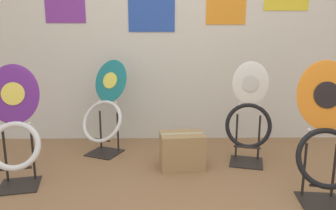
{
  "coord_description": "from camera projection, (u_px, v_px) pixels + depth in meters",
  "views": [
    {
      "loc": [
        -0.15,
        -1.47,
        1.11
      ],
      "look_at": [
        -0.12,
        1.1,
        0.55
      ],
      "focal_mm": 35.0,
      "sensor_mm": 36.0,
      "label": 1
    }
  ],
  "objects": [
    {
      "name": "toilet_seat_display_orange_sun",
      "position": [
        326.0,
        138.0,
        2.13
      ],
      "size": [
        0.42,
        0.34,
        0.95
      ],
      "color": "black",
      "rests_on": "ground_plane"
    },
    {
      "name": "storage_box",
      "position": [
        182.0,
        150.0,
        2.76
      ],
      "size": [
        0.39,
        0.3,
        0.3
      ],
      "color": "#A37F51",
      "rests_on": "ground_plane"
    },
    {
      "name": "wall_back",
      "position": [
        179.0,
        15.0,
        3.32
      ],
      "size": [
        8.0,
        0.07,
        2.6
      ],
      "color": "silver",
      "rests_on": "ground_plane"
    },
    {
      "name": "toilet_seat_display_purple_note",
      "position": [
        15.0,
        129.0,
        2.37
      ],
      "size": [
        0.41,
        0.37,
        0.9
      ],
      "color": "black",
      "rests_on": "ground_plane"
    },
    {
      "name": "toilet_seat_display_white_plain",
      "position": [
        249.0,
        116.0,
        2.79
      ],
      "size": [
        0.41,
        0.34,
        0.89
      ],
      "color": "black",
      "rests_on": "ground_plane"
    },
    {
      "name": "toilet_seat_display_teal_sax",
      "position": [
        105.0,
        111.0,
        3.06
      ],
      "size": [
        0.49,
        0.5,
        0.87
      ],
      "color": "black",
      "rests_on": "ground_plane"
    }
  ]
}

